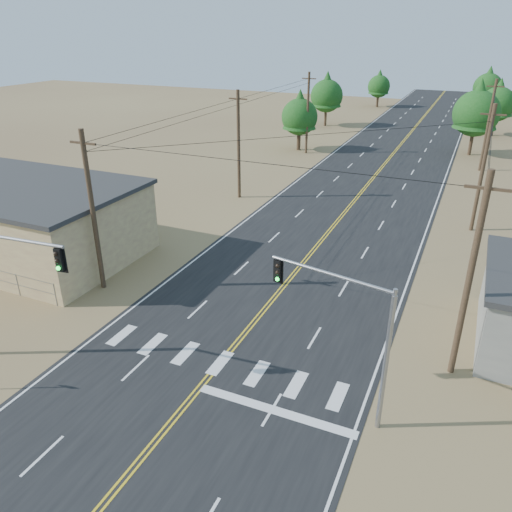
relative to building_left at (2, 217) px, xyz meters
The scene contains 16 objects.
ground 25.36m from the building_left, 33.69° to the right, with size 220.00×220.00×0.00m, color #92804F.
road 26.52m from the building_left, 37.30° to the left, with size 15.00×200.00×0.02m, color black.
building_left is the anchor object (origin of this frame).
utility_pole_left_near 11.00m from the building_left, 10.78° to the right, with size 1.80×0.30×10.00m.
utility_pole_left_mid 21.00m from the building_left, 59.74° to the left, with size 1.80×0.30×10.00m.
utility_pole_left_far 39.51m from the building_left, 74.55° to the left, with size 1.80×0.30×10.00m.
utility_pole_right_near 31.67m from the building_left, ahead, with size 1.80×0.30×10.00m.
utility_pole_right_mid 36.37m from the building_left, 29.74° to the left, with size 1.80×0.30×10.00m.
utility_pole_right_far 49.43m from the building_left, 50.34° to the left, with size 1.80×0.30×10.00m.
signal_mast_right 28.36m from the building_left, 13.89° to the right, with size 5.38×1.32×6.54m.
tree_left_near 40.40m from the building_left, 77.12° to the left, with size 4.69×4.69×7.82m.
tree_left_mid 58.13m from the building_left, 82.93° to the left, with size 5.16×5.16×8.60m.
tree_left_far 82.55m from the building_left, 82.50° to the left, with size 4.33×4.33×7.22m.
tree_right_near 54.65m from the building_left, 56.64° to the left, with size 5.66×5.66×9.43m.
tree_right_mid 68.28m from the building_left, 61.63° to the left, with size 4.98×4.98×8.31m.
tree_right_far 87.35m from the building_left, 69.44° to the left, with size 5.09×5.09×8.48m.
Camera 1 is at (9.82, -9.69, 15.27)m, focal length 35.00 mm.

